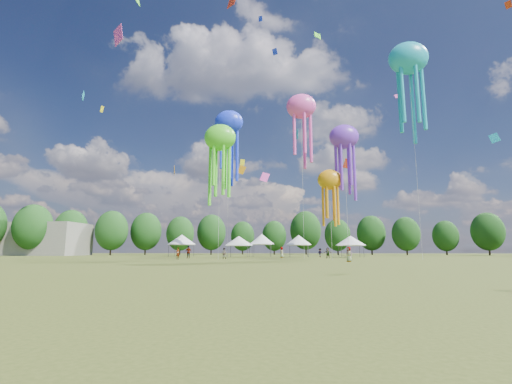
{
  "coord_description": "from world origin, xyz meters",
  "views": [
    {
      "loc": [
        -0.22,
        -14.5,
        1.2
      ],
      "look_at": [
        -2.9,
        15.0,
        6.0
      ],
      "focal_mm": 25.43,
      "sensor_mm": 36.0,
      "label": 1
    }
  ],
  "objects": [
    {
      "name": "ground",
      "position": [
        0.0,
        0.0,
        0.0
      ],
      "size": [
        300.0,
        300.0,
        0.0
      ],
      "primitive_type": "plane",
      "color": "#384416",
      "rests_on": "ground"
    },
    {
      "name": "treeline",
      "position": [
        -3.87,
        62.51,
        6.54
      ],
      "size": [
        201.57,
        95.24,
        13.43
      ],
      "color": "#38281C",
      "rests_on": "ground"
    },
    {
      "name": "small_kites",
      "position": [
        0.33,
        42.46,
        29.95
      ],
      "size": [
        70.96,
        60.19,
        45.65
      ],
      "color": "#4DE826",
      "rests_on": "ground"
    },
    {
      "name": "hangar",
      "position": [
        -72.0,
        72.0,
        4.0
      ],
      "size": [
        40.0,
        12.0,
        8.0
      ],
      "primitive_type": "cube",
      "color": "gray",
      "rests_on": "ground"
    },
    {
      "name": "spectator_near",
      "position": [
        -9.61,
        37.71,
        0.8
      ],
      "size": [
        0.78,
        0.61,
        1.59
      ],
      "primitive_type": "imported",
      "rotation": [
        0.0,
        0.0,
        3.14
      ],
      "color": "gray",
      "rests_on": "ground"
    },
    {
      "name": "show_kites",
      "position": [
        3.33,
        38.84,
        20.81
      ],
      "size": [
        34.51,
        18.69,
        32.49
      ],
      "color": "#4DE826",
      "rests_on": "ground"
    },
    {
      "name": "spectators_far",
      "position": [
        0.59,
        45.97,
        0.87
      ],
      "size": [
        28.34,
        30.61,
        1.93
      ],
      "color": "gray",
      "rests_on": "ground"
    },
    {
      "name": "festival_tents",
      "position": [
        -5.91,
        55.78,
        3.2
      ],
      "size": [
        38.92,
        10.81,
        4.45
      ],
      "color": "#47474C",
      "rests_on": "ground"
    }
  ]
}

